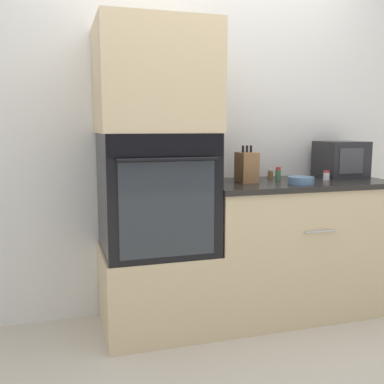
% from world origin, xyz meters
% --- Properties ---
extents(ground_plane, '(12.00, 12.00, 0.00)m').
position_xyz_m(ground_plane, '(0.00, 0.00, 0.00)').
color(ground_plane, beige).
extents(wall_back, '(8.00, 0.05, 2.50)m').
position_xyz_m(wall_back, '(0.00, 0.63, 1.25)').
color(wall_back, silver).
rests_on(wall_back, ground_plane).
extents(oven_cabinet_base, '(0.69, 0.60, 0.52)m').
position_xyz_m(oven_cabinet_base, '(-0.35, 0.30, 0.26)').
color(oven_cabinet_base, beige).
rests_on(oven_cabinet_base, ground_plane).
extents(wall_oven, '(0.67, 0.64, 0.73)m').
position_xyz_m(wall_oven, '(-0.35, 0.30, 0.88)').
color(wall_oven, black).
rests_on(wall_oven, oven_cabinet_base).
extents(oven_cabinet_upper, '(0.69, 0.60, 0.64)m').
position_xyz_m(oven_cabinet_upper, '(-0.35, 0.30, 1.57)').
color(oven_cabinet_upper, beige).
rests_on(oven_cabinet_upper, wall_oven).
extents(counter_unit, '(1.27, 0.63, 0.92)m').
position_xyz_m(counter_unit, '(0.63, 0.30, 0.46)').
color(counter_unit, beige).
rests_on(counter_unit, ground_plane).
extents(microwave, '(0.30, 0.30, 0.26)m').
position_xyz_m(microwave, '(1.04, 0.40, 1.05)').
color(microwave, '#232326').
rests_on(microwave, counter_unit).
extents(knife_block, '(0.11, 0.16, 0.24)m').
position_xyz_m(knife_block, '(0.27, 0.33, 1.02)').
color(knife_block, olive).
rests_on(knife_block, counter_unit).
extents(bowl, '(0.17, 0.17, 0.05)m').
position_xyz_m(bowl, '(0.57, 0.14, 0.94)').
color(bowl, '#517599').
rests_on(bowl, counter_unit).
extents(condiment_jar_near, '(0.04, 0.04, 0.06)m').
position_xyz_m(condiment_jar_near, '(0.85, 0.28, 0.95)').
color(condiment_jar_near, silver).
rests_on(condiment_jar_near, counter_unit).
extents(condiment_jar_mid, '(0.04, 0.04, 0.06)m').
position_xyz_m(condiment_jar_mid, '(0.54, 0.52, 0.95)').
color(condiment_jar_mid, brown).
rests_on(condiment_jar_mid, counter_unit).
extents(condiment_jar_far, '(0.04, 0.04, 0.09)m').
position_xyz_m(condiment_jar_far, '(0.52, 0.37, 0.96)').
color(condiment_jar_far, '#427047').
rests_on(condiment_jar_far, counter_unit).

